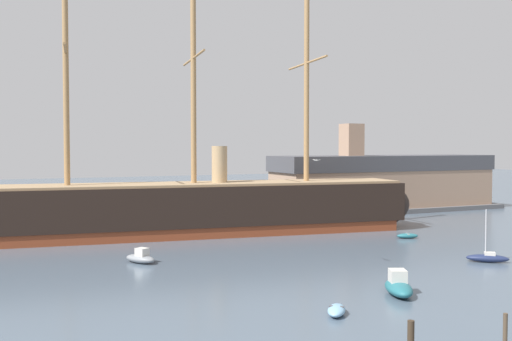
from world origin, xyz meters
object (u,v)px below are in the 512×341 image
at_px(motorboat_distant_centre, 226,216).
at_px(seagull_in_flight, 316,160).
at_px(motorboat_near_centre, 398,286).
at_px(mooring_piling_left_pair, 411,337).
at_px(dinghy_alongside_stern, 408,236).
at_px(mooring_piling_nearest, 505,329).
at_px(motorboat_alongside_bow, 141,258).
at_px(sailboat_mid_right, 488,258).
at_px(dockside_warehouse_right, 384,183).
at_px(tall_ship, 194,208).
at_px(dinghy_foreground_left, 337,310).

height_order(motorboat_distant_centre, seagull_in_flight, seagull_in_flight).
bearing_deg(motorboat_near_centre, mooring_piling_left_pair, -125.09).
bearing_deg(dinghy_alongside_stern, mooring_piling_left_pair, -128.57).
relative_size(motorboat_distant_centre, seagull_in_flight, 3.51).
relative_size(motorboat_near_centre, mooring_piling_nearest, 2.61).
relative_size(motorboat_alongside_bow, motorboat_distant_centre, 0.82).
bearing_deg(sailboat_mid_right, mooring_piling_left_pair, -143.59).
distance_m(motorboat_alongside_bow, mooring_piling_left_pair, 32.51).
height_order(dinghy_alongside_stern, motorboat_distant_centre, motorboat_distant_centre).
bearing_deg(dockside_warehouse_right, tall_ship, -161.60).
distance_m(tall_ship, mooring_piling_left_pair, 47.02).
distance_m(motorboat_distant_centre, dockside_warehouse_right, 31.17).
height_order(mooring_piling_left_pair, seagull_in_flight, seagull_in_flight).
distance_m(motorboat_alongside_bow, mooring_piling_nearest, 35.48).
bearing_deg(dinghy_alongside_stern, sailboat_mid_right, -99.22).
bearing_deg(mooring_piling_nearest, tall_ship, 93.68).
xyz_separation_m(mooring_piling_nearest, dockside_warehouse_right, (36.93, 61.32, 4.02)).
height_order(tall_ship, mooring_piling_nearest, tall_ship).
bearing_deg(motorboat_alongside_bow, seagull_in_flight, -36.96).
height_order(dinghy_foreground_left, mooring_piling_left_pair, mooring_piling_left_pair).
distance_m(dinghy_foreground_left, motorboat_near_centre, 7.84).
bearing_deg(seagull_in_flight, motorboat_alongside_bow, 143.04).
xyz_separation_m(motorboat_distant_centre, dockside_warehouse_right, (30.84, 1.41, 4.32)).
relative_size(sailboat_mid_right, motorboat_distant_centre, 1.13).
bearing_deg(dockside_warehouse_right, seagull_in_flight, -133.20).
xyz_separation_m(motorboat_near_centre, dinghy_alongside_stern, (18.79, 22.27, -0.36)).
height_order(dockside_warehouse_right, seagull_in_flight, dockside_warehouse_right).
height_order(dinghy_foreground_left, motorboat_near_centre, motorboat_near_centre).
xyz_separation_m(motorboat_alongside_bow, seagull_in_flight, (13.94, -10.49, 9.78)).
relative_size(tall_ship, sailboat_mid_right, 12.89).
height_order(motorboat_alongside_bow, dinghy_alongside_stern, motorboat_alongside_bow).
xyz_separation_m(motorboat_alongside_bow, dinghy_alongside_stern, (34.25, 1.61, -0.22)).
xyz_separation_m(sailboat_mid_right, mooring_piling_left_pair, (-23.93, -17.65, 0.50)).
xyz_separation_m(motorboat_alongside_bow, mooring_piling_nearest, (13.73, -32.71, 0.42)).
distance_m(tall_ship, motorboat_alongside_bow, 18.88).
xyz_separation_m(dinghy_foreground_left, motorboat_near_centre, (7.36, 2.69, 0.35)).
xyz_separation_m(tall_ship, motorboat_alongside_bow, (-10.64, -15.29, -3.06)).
relative_size(motorboat_alongside_bow, mooring_piling_nearest, 2.04).
height_order(sailboat_mid_right, seagull_in_flight, seagull_in_flight).
bearing_deg(sailboat_mid_right, motorboat_distant_centre, 106.16).
height_order(motorboat_near_centre, dockside_warehouse_right, dockside_warehouse_right).
relative_size(sailboat_mid_right, dockside_warehouse_right, 0.12).
bearing_deg(motorboat_alongside_bow, sailboat_mid_right, -23.68).
height_order(motorboat_near_centre, seagull_in_flight, seagull_in_flight).
height_order(motorboat_alongside_bow, seagull_in_flight, seagull_in_flight).
distance_m(motorboat_alongside_bow, motorboat_distant_centre, 33.65).
height_order(mooring_piling_left_pair, dockside_warehouse_right, dockside_warehouse_right).
bearing_deg(dinghy_alongside_stern, dockside_warehouse_right, 58.71).
relative_size(mooring_piling_nearest, dockside_warehouse_right, 0.04).
height_order(tall_ship, dockside_warehouse_right, tall_ship).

